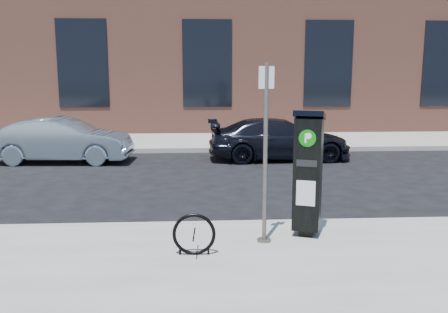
{
  "coord_description": "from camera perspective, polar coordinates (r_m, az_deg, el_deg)",
  "views": [
    {
      "loc": [
        -0.4,
        -7.64,
        2.61
      ],
      "look_at": [
        0.05,
        0.5,
        1.17
      ],
      "focal_mm": 38.0,
      "sensor_mm": 36.0,
      "label": 1
    }
  ],
  "objects": [
    {
      "name": "curb_far",
      "position": [
        15.87,
        -1.68,
        0.78
      ],
      "size": [
        60.0,
        0.12,
        0.16
      ],
      "primitive_type": "cube",
      "color": "#9E9B93",
      "rests_on": "ground"
    },
    {
      "name": "curb_near",
      "position": [
        8.04,
        -0.14,
        -8.39
      ],
      "size": [
        60.0,
        0.12,
        0.16
      ],
      "primitive_type": "cube",
      "color": "#9E9B93",
      "rests_on": "ground"
    },
    {
      "name": "ground",
      "position": [
        8.09,
        -0.15,
        -8.85
      ],
      "size": [
        120.0,
        120.0,
        0.0
      ],
      "primitive_type": "plane",
      "color": "black",
      "rests_on": "ground"
    },
    {
      "name": "car_silver",
      "position": [
        14.8,
        -18.9,
        1.88
      ],
      "size": [
        4.09,
        1.6,
        1.33
      ],
      "primitive_type": "imported",
      "rotation": [
        0.0,
        0.0,
        1.52
      ],
      "color": "#7F95A2",
      "rests_on": "ground"
    },
    {
      "name": "building",
      "position": [
        24.69,
        -2.3,
        13.53
      ],
      "size": [
        28.0,
        10.05,
        8.25
      ],
      "color": "#945743",
      "rests_on": "ground"
    },
    {
      "name": "parking_kiosk",
      "position": [
        7.26,
        10.05,
        -1.86
      ],
      "size": [
        0.55,
        0.52,
        1.93
      ],
      "rotation": [
        0.0,
        0.0,
        -0.35
      ],
      "color": "black",
      "rests_on": "sidewalk_near"
    },
    {
      "name": "bike_rack",
      "position": [
        6.57,
        -3.63,
        -9.34
      ],
      "size": [
        0.59,
        0.07,
        0.59
      ],
      "rotation": [
        0.0,
        0.0,
        -0.04
      ],
      "color": "black",
      "rests_on": "sidewalk_near"
    },
    {
      "name": "sidewalk_far",
      "position": [
        21.79,
        -2.1,
        3.29
      ],
      "size": [
        60.0,
        12.0,
        0.15
      ],
      "primitive_type": "cube",
      "color": "gray",
      "rests_on": "ground"
    },
    {
      "name": "sign_pole",
      "position": [
        6.84,
        4.99,
        0.16
      ],
      "size": [
        0.23,
        0.21,
        2.61
      ],
      "rotation": [
        0.0,
        0.0,
        0.26
      ],
      "color": "#4A4741",
      "rests_on": "sidewalk_near"
    },
    {
      "name": "car_dark",
      "position": [
        14.59,
        6.66,
        2.1
      ],
      "size": [
        4.36,
        1.87,
        1.25
      ],
      "primitive_type": "imported",
      "rotation": [
        0.0,
        0.0,
        1.6
      ],
      "color": "black",
      "rests_on": "ground"
    }
  ]
}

